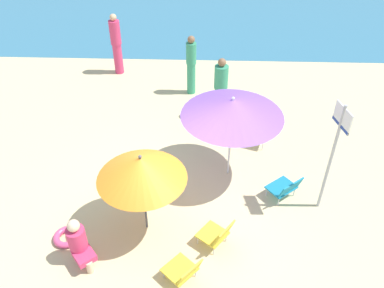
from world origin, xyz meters
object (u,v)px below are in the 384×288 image
beach_chair_d (285,187)px  beach_bag (126,171)px  swim_ring (67,237)px  beach_chair_a (184,271)px  umbrella_purple (233,108)px  person_b (79,242)px  person_c (191,65)px  person_d (221,89)px  beach_chair_b (258,128)px  person_a (116,44)px  umbrella_orange (141,168)px  beach_chair_c (217,234)px  warning_sign (335,145)px

beach_chair_d → beach_bag: bearing=42.1°
swim_ring → beach_chair_d: bearing=16.0°
beach_chair_a → umbrella_purple: bearing=-64.7°
person_b → person_c: size_ratio=0.57×
beach_chair_a → person_c: 6.09m
person_d → swim_ring: size_ratio=3.36×
beach_chair_a → beach_chair_b: beach_chair_b is taller
beach_chair_d → person_a: bearing=1.2°
umbrella_purple → beach_chair_a: bearing=-106.9°
umbrella_purple → person_d: size_ratio=1.22×
beach_chair_d → person_c: bearing=-11.8°
umbrella_orange → beach_chair_a: (0.76, -1.12, -1.20)m
beach_chair_a → swim_ring: beach_chair_a is taller
umbrella_purple → umbrella_orange: bearing=-135.0°
beach_chair_b → beach_chair_d: (0.36, -1.92, -0.04)m
umbrella_purple → person_c: (-0.93, 3.37, -0.83)m
beach_chair_c → person_b: (-2.34, -0.39, 0.16)m
warning_sign → beach_chair_a: bearing=-159.3°
umbrella_orange → beach_chair_a: bearing=-56.1°
person_d → swim_ring: (-2.86, -4.07, -0.77)m
swim_ring → person_c: bearing=68.5°
beach_chair_b → person_c: person_c is taller
beach_chair_b → person_d: 1.40m
umbrella_orange → person_d: umbrella_orange is taller
person_d → beach_chair_b: bearing=-166.3°
person_a → beach_bag: person_a is taller
umbrella_orange → person_b: (-1.03, -0.78, -1.00)m
person_c → beach_bag: (-1.26, -3.54, -0.74)m
umbrella_orange → beach_chair_b: size_ratio=2.43×
beach_chair_b → warning_sign: 2.62m
beach_chair_a → warning_sign: bearing=-103.1°
person_b → warning_sign: bearing=68.7°
beach_chair_d → beach_bag: size_ratio=2.91×
beach_chair_c → beach_chair_d: 1.84m
beach_chair_a → beach_chair_b: size_ratio=1.00×
person_d → warning_sign: bearing=-176.9°
umbrella_orange → umbrella_purple: size_ratio=0.87×
beach_chair_b → swim_ring: beach_chair_b is taller
person_b → swim_ring: 0.73m
beach_chair_b → beach_chair_c: size_ratio=1.02×
beach_chair_c → beach_chair_b: bearing=-70.3°
person_b → beach_chair_d: bearing=73.9°
beach_chair_c → person_c: size_ratio=0.42×
umbrella_orange → beach_chair_b: umbrella_orange is taller
person_c → swim_ring: bearing=-34.3°
beach_chair_d → swim_ring: bearing=67.8°
umbrella_orange → beach_chair_c: size_ratio=2.47×
umbrella_orange → person_d: (1.43, 3.73, -0.65)m
umbrella_purple → beach_chair_c: size_ratio=2.84×
umbrella_purple → person_d: 2.33m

